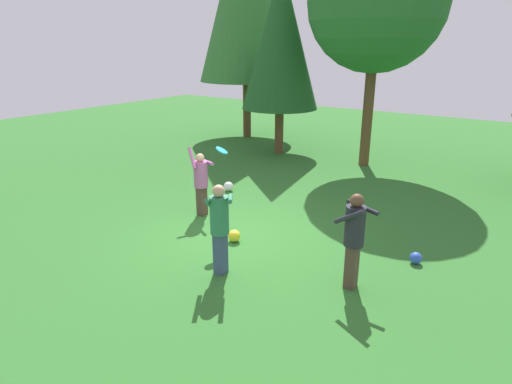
{
  "coord_description": "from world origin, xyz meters",
  "views": [
    {
      "loc": [
        5.37,
        -6.96,
        4.04
      ],
      "look_at": [
        0.51,
        0.2,
        1.05
      ],
      "focal_mm": 30.23,
      "sensor_mm": 36.0,
      "label": 1
    }
  ],
  "objects_px": {
    "person_catcher": "(220,222)",
    "ball_blue": "(416,258)",
    "person_bystander": "(354,233)",
    "frisbee": "(222,150)",
    "person_thrower": "(201,179)",
    "ball_yellow": "(234,236)",
    "tree_center": "(377,2)",
    "ball_white": "(229,186)",
    "tree_left": "(281,38)"
  },
  "relations": [
    {
      "from": "frisbee",
      "to": "ball_white",
      "type": "bearing_deg",
      "value": 125.49
    },
    {
      "from": "frisbee",
      "to": "tree_left",
      "type": "relative_size",
      "value": 0.05
    },
    {
      "from": "person_bystander",
      "to": "ball_blue",
      "type": "distance_m",
      "value": 1.9
    },
    {
      "from": "ball_blue",
      "to": "tree_center",
      "type": "xyz_separation_m",
      "value": [
        -3.47,
        6.34,
        5.14
      ]
    },
    {
      "from": "person_thrower",
      "to": "frisbee",
      "type": "height_order",
      "value": "frisbee"
    },
    {
      "from": "person_thrower",
      "to": "ball_yellow",
      "type": "bearing_deg",
      "value": 0.12
    },
    {
      "from": "person_bystander",
      "to": "frisbee",
      "type": "height_order",
      "value": "frisbee"
    },
    {
      "from": "tree_left",
      "to": "ball_blue",
      "type": "bearing_deg",
      "value": -41.95
    },
    {
      "from": "person_thrower",
      "to": "ball_yellow",
      "type": "xyz_separation_m",
      "value": [
        1.58,
        -0.79,
        -0.8
      ]
    },
    {
      "from": "frisbee",
      "to": "ball_white",
      "type": "xyz_separation_m",
      "value": [
        -1.69,
        2.37,
        -1.77
      ]
    },
    {
      "from": "person_thrower",
      "to": "tree_center",
      "type": "xyz_separation_m",
      "value": [
        1.61,
        6.75,
        4.33
      ]
    },
    {
      "from": "frisbee",
      "to": "tree_left",
      "type": "bearing_deg",
      "value": 112.01
    },
    {
      "from": "person_thrower",
      "to": "tree_center",
      "type": "height_order",
      "value": "tree_center"
    },
    {
      "from": "person_bystander",
      "to": "ball_white",
      "type": "relative_size",
      "value": 6.32
    },
    {
      "from": "frisbee",
      "to": "tree_center",
      "type": "xyz_separation_m",
      "value": [
        0.5,
        7.3,
        3.36
      ]
    },
    {
      "from": "person_bystander",
      "to": "tree_left",
      "type": "bearing_deg",
      "value": -41.73
    },
    {
      "from": "person_thrower",
      "to": "person_bystander",
      "type": "distance_m",
      "value": 4.5
    },
    {
      "from": "person_bystander",
      "to": "ball_yellow",
      "type": "bearing_deg",
      "value": 3.03
    },
    {
      "from": "person_thrower",
      "to": "ball_yellow",
      "type": "relative_size",
      "value": 6.52
    },
    {
      "from": "person_thrower",
      "to": "person_bystander",
      "type": "height_order",
      "value": "person_bystander"
    },
    {
      "from": "ball_blue",
      "to": "tree_left",
      "type": "relative_size",
      "value": 0.03
    },
    {
      "from": "person_thrower",
      "to": "frisbee",
      "type": "relative_size",
      "value": 4.86
    },
    {
      "from": "ball_white",
      "to": "tree_left",
      "type": "relative_size",
      "value": 0.04
    },
    {
      "from": "person_catcher",
      "to": "person_thrower",
      "type": "bearing_deg",
      "value": 11.04
    },
    {
      "from": "frisbee",
      "to": "person_bystander",
      "type": "bearing_deg",
      "value": -9.63
    },
    {
      "from": "ball_white",
      "to": "tree_center",
      "type": "relative_size",
      "value": 0.04
    },
    {
      "from": "tree_left",
      "to": "person_bystander",
      "type": "bearing_deg",
      "value": -51.36
    },
    {
      "from": "person_catcher",
      "to": "tree_left",
      "type": "height_order",
      "value": "tree_left"
    },
    {
      "from": "frisbee",
      "to": "ball_white",
      "type": "distance_m",
      "value": 3.4
    },
    {
      "from": "person_thrower",
      "to": "ball_blue",
      "type": "relative_size",
      "value": 7.43
    },
    {
      "from": "person_catcher",
      "to": "person_bystander",
      "type": "height_order",
      "value": "person_bystander"
    },
    {
      "from": "person_thrower",
      "to": "frisbee",
      "type": "bearing_deg",
      "value": 0.0
    },
    {
      "from": "frisbee",
      "to": "tree_left",
      "type": "distance_m",
      "value": 8.0
    },
    {
      "from": "tree_center",
      "to": "person_catcher",
      "type": "bearing_deg",
      "value": -86.29
    },
    {
      "from": "person_bystander",
      "to": "ball_blue",
      "type": "xyz_separation_m",
      "value": [
        0.72,
        1.51,
        -0.91
      ]
    },
    {
      "from": "ball_yellow",
      "to": "ball_white",
      "type": "distance_m",
      "value": 3.38
    },
    {
      "from": "ball_blue",
      "to": "ball_yellow",
      "type": "relative_size",
      "value": 0.88
    },
    {
      "from": "tree_center",
      "to": "tree_left",
      "type": "bearing_deg",
      "value": -176.59
    },
    {
      "from": "ball_yellow",
      "to": "tree_left",
      "type": "xyz_separation_m",
      "value": [
        -3.34,
        7.33,
        4.08
      ]
    },
    {
      "from": "ball_blue",
      "to": "person_thrower",
      "type": "bearing_deg",
      "value": -175.47
    },
    {
      "from": "frisbee",
      "to": "tree_left",
      "type": "xyz_separation_m",
      "value": [
        -2.87,
        7.1,
        2.31
      ]
    },
    {
      "from": "ball_blue",
      "to": "ball_yellow",
      "type": "xyz_separation_m",
      "value": [
        -3.5,
        -1.19,
        0.02
      ]
    },
    {
      "from": "person_catcher",
      "to": "ball_blue",
      "type": "relative_size",
      "value": 7.41
    },
    {
      "from": "person_thrower",
      "to": "person_bystander",
      "type": "bearing_deg",
      "value": 12.25
    },
    {
      "from": "ball_blue",
      "to": "tree_left",
      "type": "bearing_deg",
      "value": 138.05
    },
    {
      "from": "person_catcher",
      "to": "ball_blue",
      "type": "height_order",
      "value": "person_catcher"
    },
    {
      "from": "ball_blue",
      "to": "person_catcher",
      "type": "bearing_deg",
      "value": -140.46
    },
    {
      "from": "person_bystander",
      "to": "ball_blue",
      "type": "height_order",
      "value": "person_bystander"
    },
    {
      "from": "frisbee",
      "to": "person_catcher",
      "type": "bearing_deg",
      "value": -53.46
    },
    {
      "from": "tree_left",
      "to": "person_thrower",
      "type": "bearing_deg",
      "value": -74.99
    }
  ]
}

